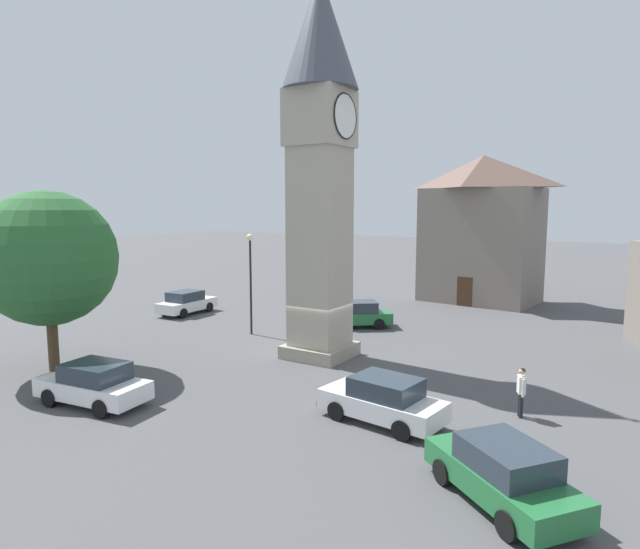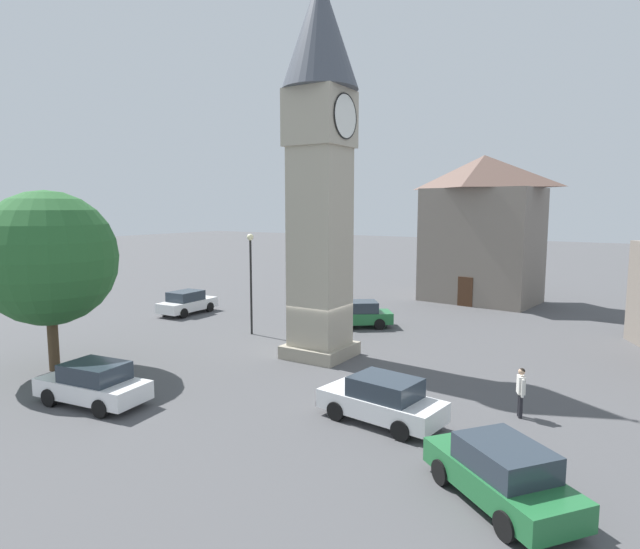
{
  "view_description": "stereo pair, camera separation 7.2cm",
  "coord_description": "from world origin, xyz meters",
  "px_view_note": "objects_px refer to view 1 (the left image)",
  "views": [
    {
      "loc": [
        -20.82,
        -13.06,
        6.97
      ],
      "look_at": [
        0.0,
        0.0,
        3.9
      ],
      "focal_mm": 30.02,
      "sensor_mm": 36.0,
      "label": 1
    },
    {
      "loc": [
        -20.79,
        -13.12,
        6.97
      ],
      "look_at": [
        0.0,
        0.0,
        3.9
      ],
      "focal_mm": 30.02,
      "sensor_mm": 36.0,
      "label": 2
    }
  ],
  "objects_px": {
    "car_black_far": "(187,302)",
    "lamp_post": "(250,268)",
    "tree": "(48,258)",
    "car_red_corner": "(503,473)",
    "building_shop_left": "(481,228)",
    "car_silver_kerb": "(357,314)",
    "car_blue_kerb": "(93,384)",
    "car_white_side": "(383,400)",
    "pedestrian": "(521,388)",
    "clock_tower": "(320,137)"
  },
  "relations": [
    {
      "from": "car_black_far",
      "to": "building_shop_left",
      "type": "height_order",
      "value": "building_shop_left"
    },
    {
      "from": "car_red_corner",
      "to": "tree",
      "type": "height_order",
      "value": "tree"
    },
    {
      "from": "tree",
      "to": "car_red_corner",
      "type": "bearing_deg",
      "value": -91.5
    },
    {
      "from": "car_black_far",
      "to": "lamp_post",
      "type": "relative_size",
      "value": 0.75
    },
    {
      "from": "car_silver_kerb",
      "to": "car_red_corner",
      "type": "bearing_deg",
      "value": -141.42
    },
    {
      "from": "car_white_side",
      "to": "lamp_post",
      "type": "bearing_deg",
      "value": 57.52
    },
    {
      "from": "pedestrian",
      "to": "building_shop_left",
      "type": "height_order",
      "value": "building_shop_left"
    },
    {
      "from": "car_silver_kerb",
      "to": "lamp_post",
      "type": "relative_size",
      "value": 0.77
    },
    {
      "from": "car_silver_kerb",
      "to": "car_black_far",
      "type": "distance_m",
      "value": 11.64
    },
    {
      "from": "car_silver_kerb",
      "to": "tree",
      "type": "height_order",
      "value": "tree"
    },
    {
      "from": "clock_tower",
      "to": "lamp_post",
      "type": "distance_m",
      "value": 8.73
    },
    {
      "from": "car_blue_kerb",
      "to": "pedestrian",
      "type": "height_order",
      "value": "pedestrian"
    },
    {
      "from": "car_red_corner",
      "to": "lamp_post",
      "type": "bearing_deg",
      "value": 57.42
    },
    {
      "from": "lamp_post",
      "to": "car_black_far",
      "type": "bearing_deg",
      "value": 73.31
    },
    {
      "from": "building_shop_left",
      "to": "car_red_corner",
      "type": "bearing_deg",
      "value": -163.31
    },
    {
      "from": "car_red_corner",
      "to": "pedestrian",
      "type": "distance_m",
      "value": 5.82
    },
    {
      "from": "car_silver_kerb",
      "to": "tree",
      "type": "distance_m",
      "value": 16.55
    },
    {
      "from": "car_black_far",
      "to": "car_silver_kerb",
      "type": "bearing_deg",
      "value": -77.55
    },
    {
      "from": "clock_tower",
      "to": "lamp_post",
      "type": "relative_size",
      "value": 3.13
    },
    {
      "from": "building_shop_left",
      "to": "tree",
      "type": "bearing_deg",
      "value": 158.45
    },
    {
      "from": "clock_tower",
      "to": "car_white_side",
      "type": "relative_size",
      "value": 4.04
    },
    {
      "from": "car_silver_kerb",
      "to": "pedestrian",
      "type": "relative_size",
      "value": 2.55
    },
    {
      "from": "clock_tower",
      "to": "tree",
      "type": "relative_size",
      "value": 2.26
    },
    {
      "from": "car_black_far",
      "to": "building_shop_left",
      "type": "xyz_separation_m",
      "value": [
        15.14,
        -15.0,
        4.72
      ]
    },
    {
      "from": "car_black_far",
      "to": "lamp_post",
      "type": "height_order",
      "value": "lamp_post"
    },
    {
      "from": "clock_tower",
      "to": "tree",
      "type": "xyz_separation_m",
      "value": [
        -7.95,
        8.56,
        -5.27
      ]
    },
    {
      "from": "clock_tower",
      "to": "car_blue_kerb",
      "type": "height_order",
      "value": "clock_tower"
    },
    {
      "from": "car_silver_kerb",
      "to": "lamp_post",
      "type": "xyz_separation_m",
      "value": [
        -4.69,
        4.09,
        2.91
      ]
    },
    {
      "from": "car_white_side",
      "to": "pedestrian",
      "type": "bearing_deg",
      "value": -52.28
    },
    {
      "from": "car_red_corner",
      "to": "lamp_post",
      "type": "relative_size",
      "value": 0.77
    },
    {
      "from": "car_blue_kerb",
      "to": "lamp_post",
      "type": "relative_size",
      "value": 0.77
    },
    {
      "from": "car_black_far",
      "to": "lamp_post",
      "type": "xyz_separation_m",
      "value": [
        -2.18,
        -7.28,
        2.91
      ]
    },
    {
      "from": "car_black_far",
      "to": "car_white_side",
      "type": "bearing_deg",
      "value": -116.84
    },
    {
      "from": "car_blue_kerb",
      "to": "car_red_corner",
      "type": "height_order",
      "value": "same"
    },
    {
      "from": "tree",
      "to": "lamp_post",
      "type": "bearing_deg",
      "value": -16.89
    },
    {
      "from": "pedestrian",
      "to": "tree",
      "type": "height_order",
      "value": "tree"
    },
    {
      "from": "car_white_side",
      "to": "lamp_post",
      "type": "relative_size",
      "value": 0.77
    },
    {
      "from": "car_white_side",
      "to": "car_black_far",
      "type": "height_order",
      "value": "same"
    },
    {
      "from": "car_blue_kerb",
      "to": "tree",
      "type": "height_order",
      "value": "tree"
    },
    {
      "from": "clock_tower",
      "to": "car_blue_kerb",
      "type": "relative_size",
      "value": 4.04
    },
    {
      "from": "car_silver_kerb",
      "to": "car_red_corner",
      "type": "height_order",
      "value": "same"
    },
    {
      "from": "clock_tower",
      "to": "car_silver_kerb",
      "type": "bearing_deg",
      "value": 13.18
    },
    {
      "from": "car_white_side",
      "to": "pedestrian",
      "type": "height_order",
      "value": "pedestrian"
    },
    {
      "from": "car_black_far",
      "to": "clock_tower",
      "type": "bearing_deg",
      "value": -107.05
    },
    {
      "from": "pedestrian",
      "to": "car_blue_kerb",
      "type": "bearing_deg",
      "value": 117.7
    },
    {
      "from": "car_silver_kerb",
      "to": "car_black_far",
      "type": "height_order",
      "value": "same"
    },
    {
      "from": "car_blue_kerb",
      "to": "tree",
      "type": "relative_size",
      "value": 0.56
    },
    {
      "from": "car_red_corner",
      "to": "building_shop_left",
      "type": "height_order",
      "value": "building_shop_left"
    },
    {
      "from": "car_silver_kerb",
      "to": "car_red_corner",
      "type": "relative_size",
      "value": 1.0
    },
    {
      "from": "car_silver_kerb",
      "to": "car_black_far",
      "type": "xyz_separation_m",
      "value": [
        -2.51,
        11.37,
        0.0
      ]
    }
  ]
}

